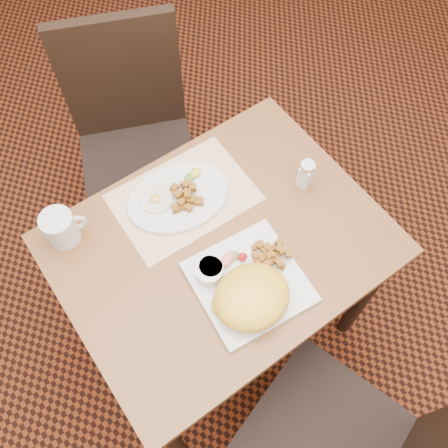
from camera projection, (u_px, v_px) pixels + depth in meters
ground at (222, 324)px, 2.06m from camera, size 8.00×8.00×0.00m
table at (221, 259)px, 1.50m from camera, size 0.90×0.70×0.75m
chair_far at (134, 135)px, 1.86m from camera, size 0.55×0.56×0.97m
placemat at (184, 198)px, 1.48m from camera, size 0.41×0.29×0.00m
plate_square at (249, 282)px, 1.34m from camera, size 0.31×0.31×0.02m
plate_oval at (178, 198)px, 1.46m from camera, size 0.34×0.27×0.02m
hollandaise_mound at (251, 297)px, 1.27m from camera, size 0.20×0.18×0.07m
ramekin at (209, 271)px, 1.32m from camera, size 0.08×0.08×0.04m
garnish_sq at (232, 258)px, 1.35m from camera, size 0.08×0.05×0.03m
fried_egg at (156, 199)px, 1.45m from camera, size 0.10×0.10×0.02m
garnish_ov at (193, 174)px, 1.48m from camera, size 0.06×0.04×0.02m
salt_shaker at (306, 174)px, 1.45m from camera, size 0.05×0.05×0.10m
coffee_mug at (61, 228)px, 1.37m from camera, size 0.12×0.09×0.10m
home_fries_sq at (270, 255)px, 1.35m from camera, size 0.10×0.11×0.03m
home_fries_ov at (187, 197)px, 1.44m from camera, size 0.10×0.10×0.04m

